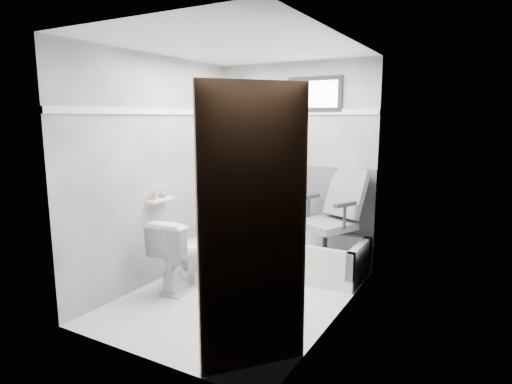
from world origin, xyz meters
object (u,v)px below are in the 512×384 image
Objects in this scene: bathtub at (298,253)px; door at (265,248)px; toilet at (183,253)px; soap_bottle_a at (154,195)px; soap_bottle_b at (163,193)px; office_chair at (326,217)px.

door reaches higher than bathtub.
bathtub is 1.99× the size of toilet.
toilet is at bearing -129.87° from bathtub.
door is 2.23m from soap_bottle_a.
door reaches higher than soap_bottle_b.
bathtub is 0.55m from office_chair.
soap_bottle_a is (-1.92, 1.14, -0.03)m from door.
bathtub is 1.67m from soap_bottle_b.
door is at bearing -33.62° from soap_bottle_b.
door is 2.31m from soap_bottle_b.
office_chair is 1.87m from soap_bottle_a.
soap_bottle_a is at bearing -137.47° from bathtub.
soap_bottle_b is (-1.48, -0.97, 0.29)m from office_chair.
office_chair is (0.31, 0.04, 0.46)m from bathtub.
soap_bottle_b reaches higher than toilet.
soap_bottle_a is at bearing -90.00° from soap_bottle_b.
soap_bottle_b is (0.00, 0.14, -0.01)m from soap_bottle_a.
soap_bottle_a reaches higher than bathtub.
soap_bottle_a is (-0.32, -0.06, 0.60)m from toilet.
bathtub is at bearing -148.74° from office_chair.
soap_bottle_a reaches higher than toilet.
bathtub is 1.38× the size of office_chair.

